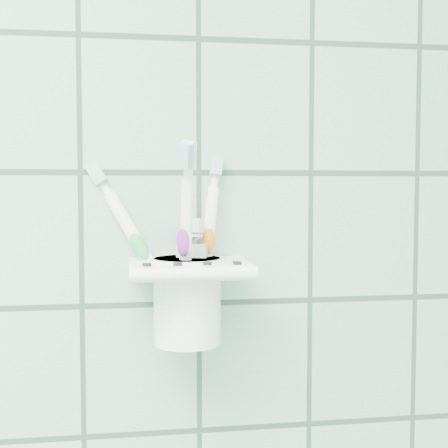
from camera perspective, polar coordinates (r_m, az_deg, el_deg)
name	(u,v)px	position (r m, az deg, el deg)	size (l,w,h in m)	color
holder_bracket	(189,269)	(0.67, -3.20, -4.15)	(0.13, 0.10, 0.04)	white
cup	(187,297)	(0.68, -3.38, -6.68)	(0.08, 0.08, 0.09)	white
toothbrush_pink	(192,233)	(0.67, -2.95, -0.84)	(0.10, 0.06, 0.21)	white
toothbrush_blue	(198,242)	(0.67, -2.40, -1.68)	(0.04, 0.05, 0.20)	white
toothbrush_orange	(183,235)	(0.68, -3.78, -1.00)	(0.02, 0.07, 0.22)	white
toothpaste_tube	(193,269)	(0.67, -2.83, -4.15)	(0.04, 0.04, 0.13)	silver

